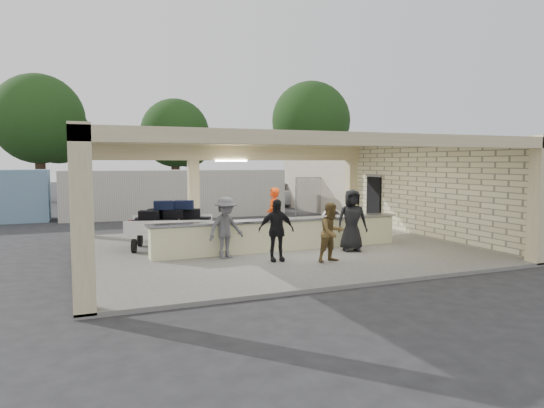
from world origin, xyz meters
name	(u,v)px	position (x,y,z in m)	size (l,w,h in m)	color
ground	(274,250)	(0.00, 0.00, 0.00)	(120.00, 120.00, 0.00)	#242426
pavilion	(273,207)	(0.21, 0.66, 1.35)	(12.01, 10.00, 3.55)	#605E59
baggage_counter	(281,235)	(0.00, -0.50, 0.59)	(8.20, 0.58, 0.98)	beige
luggage_cart	(170,223)	(-3.14, 1.09, 0.93)	(2.95, 2.27, 1.52)	white
drum_fan	(332,219)	(3.52, 2.50, 0.58)	(0.85, 0.54, 0.89)	white
baggage_handler	(273,215)	(0.40, 1.04, 1.03)	(0.68, 0.37, 1.87)	#E43C0C
passenger_a	(332,232)	(0.59, -2.65, 0.91)	(0.79, 0.35, 1.63)	olive
passenger_b	(276,230)	(-0.78, -1.98, 0.96)	(1.01, 0.37, 1.72)	black
passenger_c	(226,228)	(-1.95, -1.09, 0.98)	(1.13, 0.40, 1.75)	#525257
passenger_d	(352,220)	(1.97, -1.47, 1.05)	(0.93, 0.38, 1.90)	black
car_white_a	(290,194)	(6.95, 13.98, 0.77)	(2.55, 5.37, 1.54)	white
car_white_b	(343,195)	(10.32, 13.12, 0.70)	(1.64, 4.40, 1.39)	white
car_dark	(251,194)	(4.55, 14.65, 0.80)	(1.69, 4.80, 1.60)	black
container_white	(176,193)	(-0.97, 10.84, 1.21)	(11.14, 2.23, 2.41)	#B8B9B4
fence	(390,193)	(11.00, 9.00, 1.05)	(12.06, 0.06, 2.03)	gray
tree_left	(44,123)	(-7.68, 24.16, 5.59)	(6.60, 6.30, 9.00)	#382619
tree_mid	(178,136)	(2.32, 26.16, 4.96)	(6.00, 5.60, 8.00)	#382619
tree_right	(313,124)	(14.32, 25.16, 6.21)	(7.20, 7.00, 10.00)	#382619
adjacent_building	(358,183)	(9.50, 10.00, 1.60)	(6.00, 8.00, 3.20)	beige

